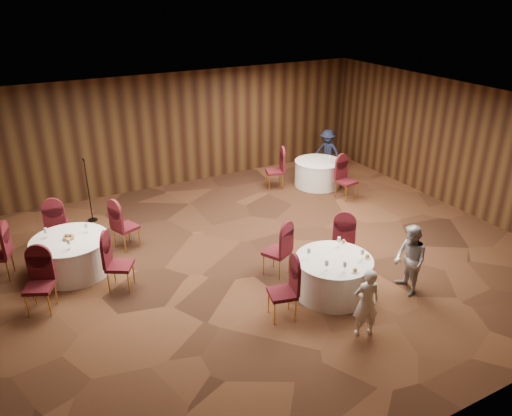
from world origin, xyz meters
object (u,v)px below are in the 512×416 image
table_right (318,173)px  mic_stand (90,203)px  table_main (333,276)px  woman_a (366,303)px  woman_b (410,260)px  table_left (72,255)px  man_c (327,151)px

table_right → mic_stand: (-6.28, 0.71, 0.09)m
table_main → woman_a: 1.30m
table_main → mic_stand: 6.37m
woman_b → table_main: bearing=-103.2°
table_left → woman_a: woman_a is taller
woman_b → man_c: (2.51, 6.11, -0.01)m
man_c → woman_a: bearing=-54.0°
table_left → man_c: size_ratio=1.13×
table_left → mic_stand: bearing=69.7°
table_main → woman_a: size_ratio=1.16×
table_left → man_c: 8.32m
man_c → table_left: bearing=-96.7°
table_main → woman_b: woman_b is taller
table_left → woman_b: size_ratio=1.11×
table_main → table_right: (2.91, 4.70, 0.00)m
table_main → man_c: (3.78, 5.47, 0.30)m
table_right → table_left: bearing=-167.7°
woman_a → man_c: man_c is taller
woman_a → man_c: bearing=-104.5°
table_main → woman_a: (-0.26, -1.25, 0.25)m
mic_stand → woman_a: 7.35m
table_right → woman_a: 6.75m
table_main → table_right: size_ratio=1.08×
woman_a → table_left: bearing=-31.6°
table_left → table_main: bearing=-36.9°
woman_a → woman_b: 1.65m
woman_b → man_c: 6.60m
woman_a → man_c: 7.84m
table_left → woman_a: bearing=-48.2°
table_right → mic_stand: size_ratio=0.84×
table_left → mic_stand: size_ratio=0.96×
table_left → woman_a: (3.94, -4.40, 0.25)m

